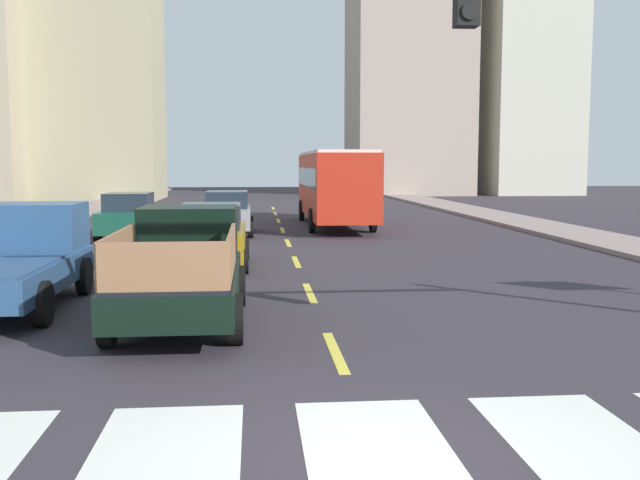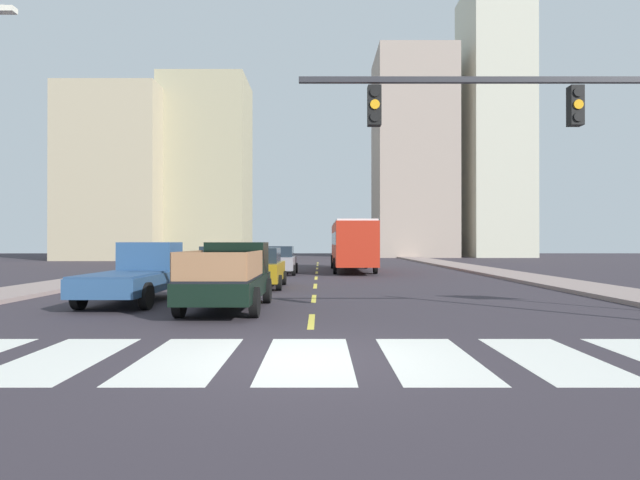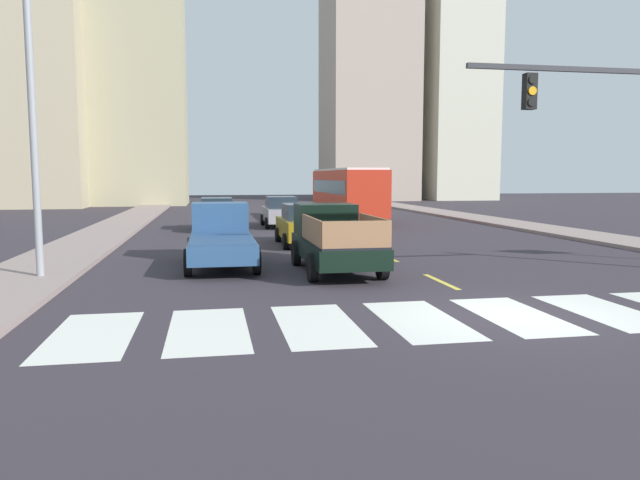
{
  "view_description": "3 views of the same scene",
  "coord_description": "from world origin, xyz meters",
  "px_view_note": "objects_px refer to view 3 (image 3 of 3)",
  "views": [
    {
      "loc": [
        -1.19,
        -6.58,
        2.81
      ],
      "look_at": [
        0.34,
        10.22,
        1.02
      ],
      "focal_mm": 40.87,
      "sensor_mm": 36.0,
      "label": 1
    },
    {
      "loc": [
        0.21,
        -8.49,
        1.96
      ],
      "look_at": [
        0.24,
        13.32,
        2.06
      ],
      "focal_mm": 28.28,
      "sensor_mm": 36.0,
      "label": 2
    },
    {
      "loc": [
        -6.13,
        -11.05,
        2.86
      ],
      "look_at": [
        -2.72,
        7.38,
        0.84
      ],
      "focal_mm": 33.34,
      "sensor_mm": 36.0,
      "label": 3
    }
  ],
  "objects_px": {
    "pickup_dark": "(221,237)",
    "streetlight_left": "(38,96)",
    "city_bus": "(347,190)",
    "pickup_stakebed": "(333,239)",
    "sedan_mid": "(303,224)",
    "sedan_far": "(217,214)",
    "sedan_near_left": "(281,212)"
  },
  "relations": [
    {
      "from": "pickup_stakebed",
      "to": "sedan_mid",
      "type": "bearing_deg",
      "value": 88.52
    },
    {
      "from": "pickup_stakebed",
      "to": "streetlight_left",
      "type": "xyz_separation_m",
      "value": [
        -8.1,
        -0.53,
        4.03
      ]
    },
    {
      "from": "sedan_mid",
      "to": "streetlight_left",
      "type": "bearing_deg",
      "value": -141.73
    },
    {
      "from": "city_bus",
      "to": "sedan_far",
      "type": "height_order",
      "value": "city_bus"
    },
    {
      "from": "pickup_stakebed",
      "to": "pickup_dark",
      "type": "xyz_separation_m",
      "value": [
        -3.35,
        1.61,
        -0.02
      ]
    },
    {
      "from": "sedan_near_left",
      "to": "pickup_dark",
      "type": "bearing_deg",
      "value": -103.59
    },
    {
      "from": "pickup_dark",
      "to": "sedan_mid",
      "type": "bearing_deg",
      "value": 58.05
    },
    {
      "from": "sedan_far",
      "to": "sedan_near_left",
      "type": "bearing_deg",
      "value": 21.2
    },
    {
      "from": "pickup_dark",
      "to": "streetlight_left",
      "type": "distance_m",
      "value": 6.6
    },
    {
      "from": "pickup_stakebed",
      "to": "streetlight_left",
      "type": "height_order",
      "value": "streetlight_left"
    },
    {
      "from": "sedan_near_left",
      "to": "sedan_mid",
      "type": "bearing_deg",
      "value": -90.04
    },
    {
      "from": "city_bus",
      "to": "streetlight_left",
      "type": "height_order",
      "value": "streetlight_left"
    },
    {
      "from": "sedan_far",
      "to": "streetlight_left",
      "type": "relative_size",
      "value": 0.49
    },
    {
      "from": "pickup_dark",
      "to": "sedan_near_left",
      "type": "relative_size",
      "value": 1.18
    },
    {
      "from": "pickup_stakebed",
      "to": "sedan_far",
      "type": "relative_size",
      "value": 1.18
    },
    {
      "from": "sedan_near_left",
      "to": "city_bus",
      "type": "bearing_deg",
      "value": 36.9
    },
    {
      "from": "pickup_dark",
      "to": "streetlight_left",
      "type": "relative_size",
      "value": 0.58
    },
    {
      "from": "pickup_stakebed",
      "to": "city_bus",
      "type": "distance_m",
      "value": 19.65
    },
    {
      "from": "sedan_near_left",
      "to": "streetlight_left",
      "type": "height_order",
      "value": "streetlight_left"
    },
    {
      "from": "city_bus",
      "to": "pickup_dark",
      "type": "bearing_deg",
      "value": -113.52
    },
    {
      "from": "pickup_dark",
      "to": "sedan_far",
      "type": "xyz_separation_m",
      "value": [
        0.02,
        12.73,
        -0.06
      ]
    },
    {
      "from": "pickup_stakebed",
      "to": "city_bus",
      "type": "xyz_separation_m",
      "value": [
        4.85,
        19.01,
        1.02
      ]
    },
    {
      "from": "pickup_stakebed",
      "to": "streetlight_left",
      "type": "relative_size",
      "value": 0.58
    },
    {
      "from": "sedan_mid",
      "to": "streetlight_left",
      "type": "relative_size",
      "value": 0.49
    },
    {
      "from": "sedan_mid",
      "to": "sedan_near_left",
      "type": "distance_m",
      "value": 9.03
    },
    {
      "from": "pickup_dark",
      "to": "pickup_stakebed",
      "type": "bearing_deg",
      "value": -22.9
    },
    {
      "from": "streetlight_left",
      "to": "sedan_far",
      "type": "bearing_deg",
      "value": 72.22
    },
    {
      "from": "pickup_dark",
      "to": "city_bus",
      "type": "distance_m",
      "value": 19.27
    },
    {
      "from": "pickup_stakebed",
      "to": "sedan_far",
      "type": "distance_m",
      "value": 14.72
    },
    {
      "from": "pickup_stakebed",
      "to": "sedan_mid",
      "type": "relative_size",
      "value": 1.18
    },
    {
      "from": "pickup_stakebed",
      "to": "pickup_dark",
      "type": "bearing_deg",
      "value": 153.88
    },
    {
      "from": "pickup_stakebed",
      "to": "city_bus",
      "type": "bearing_deg",
      "value": 75.2
    }
  ]
}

